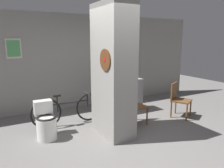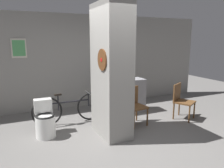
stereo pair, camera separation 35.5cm
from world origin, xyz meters
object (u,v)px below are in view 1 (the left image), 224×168
chair_near_pillar (133,103)px  chair_by_doorway (179,98)px  bicycle (69,109)px  toilet (46,123)px  bottle_tall (108,77)px

chair_near_pillar → chair_by_doorway: bearing=-15.7°
chair_by_doorway → bicycle: 2.70m
chair_by_doorway → chair_near_pillar: bearing=143.7°
bicycle → chair_by_doorway: bearing=-17.5°
chair_by_doorway → toilet: bearing=145.1°
chair_near_pillar → bottle_tall: bearing=92.3°
toilet → bicycle: bearing=38.1°
chair_near_pillar → chair_by_doorway: 1.27m
bicycle → bottle_tall: 1.33m
toilet → bicycle: 0.79m
toilet → bottle_tall: (1.76, 0.76, 0.67)m
toilet → bicycle: size_ratio=0.42×
toilet → chair_by_doorway: bearing=-5.7°
toilet → bicycle: (0.62, 0.49, 0.04)m
toilet → chair_near_pillar: (1.94, -0.16, 0.17)m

